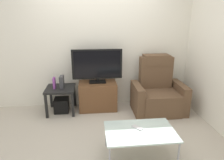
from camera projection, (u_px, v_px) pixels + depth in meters
ground_plane at (103, 130)px, 3.39m from camera, size 6.40×6.40×0.00m
wall_back at (99, 42)px, 4.07m from camera, size 6.40×0.06×2.60m
wall_side at (222, 50)px, 3.19m from camera, size 0.06×4.48×2.60m
tv_stand at (98, 96)px, 4.09m from camera, size 0.73×0.47×0.55m
television at (97, 65)px, 3.92m from camera, size 0.96×0.20×0.65m
recliner_armchair at (158, 92)px, 3.99m from camera, size 0.98×0.78×1.08m
side_table at (61, 92)px, 3.91m from camera, size 0.54×0.54×0.50m
subwoofer_box at (62, 105)px, 3.99m from camera, size 0.27×0.27×0.27m
book_upright at (54, 83)px, 3.82m from camera, size 0.04×0.13×0.21m
game_console at (62, 82)px, 3.86m from camera, size 0.07×0.20×0.23m
coffee_table at (140, 132)px, 2.63m from camera, size 0.90×0.60×0.39m
cell_phone at (137, 127)px, 2.69m from camera, size 0.15×0.16×0.01m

